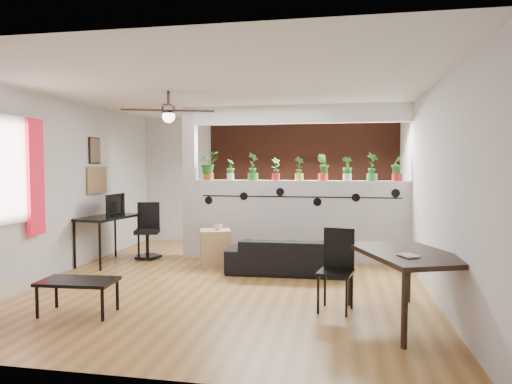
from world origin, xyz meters
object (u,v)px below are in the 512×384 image
Objects in this scene: potted_plant_7 at (372,166)px; potted_plant_8 at (397,166)px; potted_plant_1 at (230,169)px; computer_desk at (108,221)px; potted_plant_6 at (347,168)px; coffee_table at (78,283)px; potted_plant_4 at (299,168)px; cup at (218,227)px; dining_table at (407,259)px; office_chair at (148,234)px; ceiling_fan at (169,112)px; potted_plant_5 at (323,167)px; potted_plant_2 at (253,165)px; potted_plant_3 at (276,168)px; cube_shelf at (215,248)px; folding_chair at (337,262)px; sofa at (287,256)px; potted_plant_0 at (208,165)px.

potted_plant_8 is at bearing 0.00° from potted_plant_7.
computer_desk is at bearing -156.50° from potted_plant_1.
potted_plant_6 is 0.47× the size of coffee_table.
potted_plant_4 is 1.68m from cup.
potted_plant_6 is 0.40m from potted_plant_7.
coffee_table is at bearing -173.63° from dining_table.
office_chair is at bearing -168.44° from potted_plant_1.
potted_plant_5 is (2.00, 1.80, -0.73)m from ceiling_fan.
potted_plant_4 is (0.79, -0.00, -0.04)m from potted_plant_2.
potted_plant_3 is 0.25× the size of dining_table.
office_chair reaches higher than cup.
potted_plant_5 is (0.79, 0.00, 0.03)m from potted_plant_3.
computer_desk is (-2.26, -0.81, -0.90)m from potted_plant_2.
potted_plant_5 is 0.76× the size of cube_shelf.
cube_shelf is at bearing 135.96° from folding_chair.
potted_plant_1 reaches higher than sofa.
potted_plant_0 is at bearing -180.00° from potted_plant_2.
potted_plant_1 is 0.31× the size of computer_desk.
potted_plant_4 is (1.58, 0.00, -0.05)m from potted_plant_0.
potted_plant_2 reaches higher than dining_table.
potted_plant_3 reaches higher than computer_desk.
potted_plant_8 is at bearing 3.94° from office_chair.
cube_shelf is at bearing -151.75° from potted_plant_4.
potted_plant_8 is at bearing 85.50° from dining_table.
potted_plant_5 is 0.47× the size of office_chair.
potted_plant_4 is 1.58m from potted_plant_8.
potted_plant_1 is at bearing 23.50° from computer_desk.
office_chair is at bearing -164.11° from potted_plant_0.
potted_plant_8 is 3.21m from cube_shelf.
potted_plant_4 is at bearing -0.00° from potted_plant_2.
potted_plant_5 is 0.26× the size of sofa.
potted_plant_4 reaches higher than potted_plant_1.
potted_plant_3 is 1.98m from potted_plant_8.
potted_plant_7 is 3.97m from office_chair.
potted_plant_4 reaches higher than potted_plant_3.
potted_plant_1 is 3.92m from dining_table.
ceiling_fan is at bearing -123.80° from potted_plant_3.
potted_plant_7 is (1.58, 0.00, 0.04)m from potted_plant_3.
potted_plant_0 is 2.77m from potted_plant_7.
cube_shelf is 0.62× the size of office_chair.
potted_plant_0 is 0.52× the size of office_chair.
potted_plant_3 reaches higher than cube_shelf.
potted_plant_4 is 3.27m from computer_desk.
potted_plant_1 is at bearing 180.00° from potted_plant_2.
cup is (-1.62, -0.68, -0.96)m from potted_plant_5.
dining_table is (4.41, -2.03, -0.05)m from computer_desk.
cup is at bearing -140.45° from potted_plant_3.
ceiling_fan reaches higher than computer_desk.
sofa is at bearing -150.33° from potted_plant_8.
cube_shelf is (-2.06, -0.68, -1.27)m from potted_plant_6.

